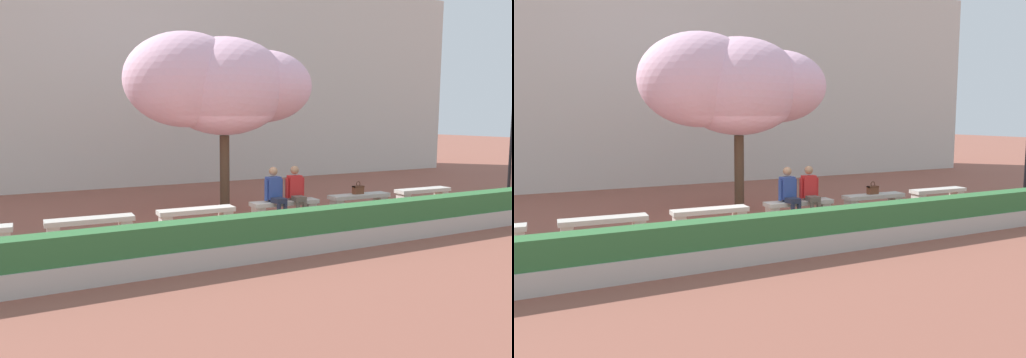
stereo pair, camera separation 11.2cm
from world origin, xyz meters
TOP-DOWN VIEW (x-y plane):
  - ground_plane at (0.00, 0.00)m, footprint 100.00×100.00m
  - building_facade at (0.00, 9.25)m, footprint 28.00×4.00m
  - stone_bench_near_west at (-3.43, 0.00)m, footprint 1.76×0.49m
  - stone_bench_center at (-1.14, 0.00)m, footprint 1.76×0.49m
  - stone_bench_near_east at (1.14, 0.00)m, footprint 1.76×0.49m
  - stone_bench_east_end at (3.43, -0.00)m, footprint 1.76×0.49m
  - stone_bench_far_east at (5.72, 0.00)m, footprint 1.76×0.49m
  - person_seated_left at (0.85, -0.05)m, footprint 0.51×0.70m
  - person_seated_right at (1.44, -0.05)m, footprint 0.51×0.71m
  - handbag at (3.42, 0.03)m, footprint 0.30×0.15m
  - cherry_tree_main at (0.18, 1.69)m, footprint 4.91×3.56m
  - planter_hedge_foreground at (0.00, -2.80)m, footprint 16.96×0.50m

SIDE VIEW (x-z plane):
  - ground_plane at x=0.00m, z-range 0.00..0.00m
  - stone_bench_near_west at x=-3.43m, z-range 0.08..0.53m
  - stone_bench_center at x=-1.14m, z-range 0.08..0.53m
  - stone_bench_near_east at x=1.14m, z-range 0.08..0.53m
  - stone_bench_east_end at x=3.43m, z-range 0.08..0.53m
  - stone_bench_far_east at x=5.72m, z-range 0.08..0.53m
  - planter_hedge_foreground at x=0.00m, z-range -0.01..0.79m
  - handbag at x=3.42m, z-range 0.41..0.75m
  - person_seated_left at x=0.85m, z-range 0.05..1.34m
  - person_seated_right at x=1.44m, z-range 0.05..1.34m
  - cherry_tree_main at x=0.18m, z-range 1.01..5.61m
  - building_facade at x=0.00m, z-range 0.00..7.90m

